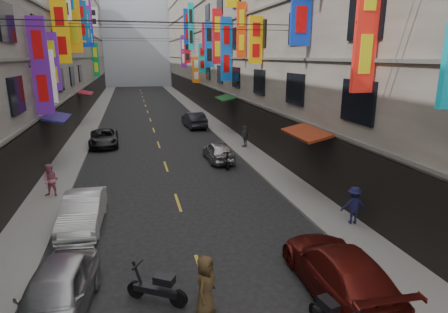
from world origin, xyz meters
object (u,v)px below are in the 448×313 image
car_right_mid (218,151)px  pedestrian_rnear (354,205)px  car_left_near (56,293)px  pedestrian_rfar (245,136)px  scooter_crossing (158,288)px  car_left_far (104,138)px  pedestrian_crossing (205,286)px  car_left_mid (83,211)px  car_right_near (339,269)px  scooter_far_right (224,160)px  pedestrian_lfar (51,180)px  car_right_far (194,120)px

car_right_mid → pedestrian_rnear: (3.03, -10.62, 0.24)m
car_left_near → pedestrian_rfar: bearing=65.5°
car_right_mid → scooter_crossing: bearing=69.5°
pedestrian_rnear → pedestrian_rfar: size_ratio=0.97×
car_left_far → pedestrian_crossing: size_ratio=2.67×
car_left_far → car_right_mid: 9.60m
pedestrian_rfar → pedestrian_crossing: bearing=32.2°
car_left_near → car_left_mid: (0.05, 5.46, -0.03)m
car_left_near → pedestrian_rfar: 19.32m
car_right_near → pedestrian_rnear: pedestrian_rnear is taller
car_left_near → car_right_mid: (7.39, 13.62, -0.06)m
scooter_far_right → car_right_near: bearing=88.1°
pedestrian_rnear → car_left_mid: bearing=0.7°
car_left_far → pedestrian_rfar: bearing=-20.0°
car_right_near → pedestrian_lfar: 13.55m
scooter_crossing → pedestrian_crossing: (1.18, -0.77, 0.39)m
car_left_mid → car_right_near: bearing=-37.0°
car_right_near → car_right_mid: size_ratio=1.29×
scooter_far_right → car_left_mid: (-7.38, -6.74, 0.23)m
car_right_mid → car_right_far: size_ratio=0.85×
car_left_mid → car_left_far: bearing=92.7°
car_right_near → pedestrian_crossing: 3.86m
pedestrian_lfar → pedestrian_rfar: 13.95m
car_right_near → car_right_far: size_ratio=1.09×
scooter_crossing → car_left_mid: size_ratio=0.39×
pedestrian_lfar → car_right_mid: bearing=44.5°
pedestrian_crossing → scooter_far_right: bearing=15.6°
scooter_far_right → car_right_mid: 1.43m
car_left_far → pedestrian_crossing: (3.76, -20.49, 0.21)m
pedestrian_lfar → pedestrian_rnear: pedestrian_lfar is taller
car_left_mid → scooter_crossing: bearing=-63.1°
car_left_far → pedestrian_lfar: (-1.72, -10.64, 0.29)m
car_left_near → pedestrian_crossing: pedestrian_crossing is taller
pedestrian_rfar → car_left_near: bearing=21.0°
scooter_far_right → pedestrian_rnear: (2.99, -9.20, 0.44)m
car_left_near → car_right_near: (7.59, -0.74, 0.01)m
car_left_mid → car_right_near: size_ratio=0.84×
scooter_crossing → car_right_near: size_ratio=0.33×
car_right_mid → pedestrian_lfar: size_ratio=2.40×
pedestrian_rnear → pedestrian_crossing: size_ratio=0.92×
scooter_far_right → car_right_mid: size_ratio=0.48×
pedestrian_rnear → pedestrian_rfar: pedestrian_rfar is taller
car_left_mid → car_left_far: car_left_mid is taller
car_right_far → scooter_crossing: bearing=73.9°
scooter_crossing → car_right_mid: bearing=12.8°
scooter_crossing → car_right_mid: size_ratio=0.42×
pedestrian_rnear → scooter_far_right: bearing=-57.9°
car_right_near → car_right_far: bearing=-87.8°
pedestrian_lfar → pedestrian_rnear: 13.61m
car_left_near → car_right_far: (7.79, 25.59, 0.03)m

